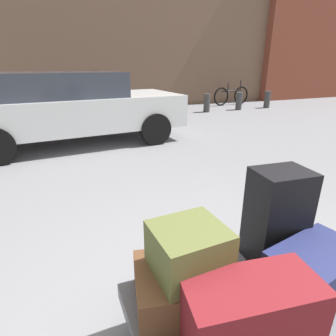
{
  "coord_description": "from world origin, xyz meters",
  "views": [
    {
      "loc": [
        -0.86,
        -0.89,
        1.55
      ],
      "look_at": [
        0.0,
        1.2,
        0.69
      ],
      "focal_mm": 29.1,
      "sensor_mm": 36.0,
      "label": 1
    }
  ],
  "objects": [
    {
      "name": "duffel_bag_maroon_stacked_top",
      "position": [
        -0.17,
        -0.18,
        0.5
      ],
      "size": [
        0.65,
        0.38,
        0.32
      ],
      "primitive_type": "cube",
      "rotation": [
        0.0,
        0.0,
        -0.15
      ],
      "color": "maroon",
      "rests_on": "luggage_cart"
    },
    {
      "name": "suitcase_brown_front_left",
      "position": [
        -0.33,
        0.12,
        0.45
      ],
      "size": [
        0.62,
        0.52,
        0.21
      ],
      "primitive_type": "cube",
      "rotation": [
        0.0,
        0.0,
        -0.22
      ],
      "color": "#51331E",
      "rests_on": "luggage_cart"
    },
    {
      "name": "luggage_cart",
      "position": [
        0.0,
        0.0,
        0.27
      ],
      "size": [
        1.32,
        0.78,
        0.34
      ],
      "color": "#4C4C51",
      "rests_on": "ground_plane"
    },
    {
      "name": "bollard_kerb_near",
      "position": [
        2.82,
        7.5,
        0.31
      ],
      "size": [
        0.22,
        0.22,
        0.62
      ],
      "primitive_type": "cylinder",
      "color": "#383838",
      "rests_on": "ground_plane"
    },
    {
      "name": "parked_car",
      "position": [
        -0.55,
        5.04,
        0.76
      ],
      "size": [
        4.42,
        2.17,
        1.42
      ],
      "color": "silver",
      "rests_on": "ground_plane"
    },
    {
      "name": "bicycle_leaning",
      "position": [
        5.89,
        8.7,
        0.37
      ],
      "size": [
        1.76,
        0.24,
        0.96
      ],
      "color": "black",
      "rests_on": "ground_plane"
    },
    {
      "name": "duffel_bag_navy_rear_right",
      "position": [
        0.34,
        -0.09,
        0.48
      ],
      "size": [
        0.57,
        0.4,
        0.28
      ],
      "primitive_type": "cube",
      "rotation": [
        0.0,
        0.0,
        0.18
      ],
      "color": "#191E47",
      "rests_on": "luggage_cart"
    },
    {
      "name": "bollard_kerb_far",
      "position": [
        5.4,
        7.5,
        0.31
      ],
      "size": [
        0.22,
        0.22,
        0.62
      ],
      "primitive_type": "cylinder",
      "color": "#383838",
      "rests_on": "ground_plane"
    },
    {
      "name": "duffel_bag_olive_topmost_pile",
      "position": [
        -0.33,
        0.12,
        0.68
      ],
      "size": [
        0.37,
        0.34,
        0.25
      ],
      "primitive_type": "cube",
      "rotation": [
        0.0,
        0.0,
        0.04
      ],
      "color": "#4C5128",
      "rests_on": "suitcase_brown_front_left"
    },
    {
      "name": "bollard_corner",
      "position": [
        6.69,
        7.5,
        0.31
      ],
      "size": [
        0.22,
        0.22,
        0.62
      ],
      "primitive_type": "cylinder",
      "color": "#383838",
      "rests_on": "ground_plane"
    },
    {
      "name": "suitcase_black_front_right",
      "position": [
        0.34,
        0.23,
        0.65
      ],
      "size": [
        0.36,
        0.29,
        0.62
      ],
      "primitive_type": "cube",
      "rotation": [
        0.0,
        0.0,
        -0.1
      ],
      "color": "black",
      "rests_on": "luggage_cart"
    },
    {
      "name": "bollard_kerb_mid",
      "position": [
        4.05,
        7.5,
        0.31
      ],
      "size": [
        0.22,
        0.22,
        0.62
      ],
      "primitive_type": "cylinder",
      "color": "#383838",
      "rests_on": "ground_plane"
    }
  ]
}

